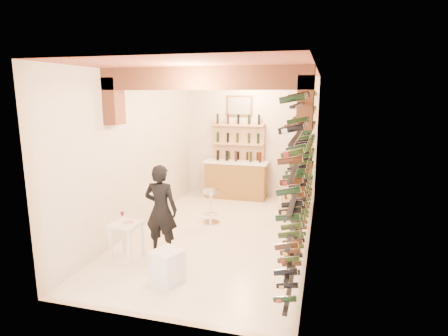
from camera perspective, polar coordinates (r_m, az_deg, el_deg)
name	(u,v)px	position (r m, az deg, el deg)	size (l,w,h in m)	color
ground	(220,234)	(7.60, -0.60, -10.09)	(6.00, 6.00, 0.00)	white
room_shell	(216,123)	(6.83, -1.24, 6.92)	(3.52, 6.02, 3.21)	beige
wine_rack	(300,162)	(6.92, 11.66, 0.87)	(0.32, 5.70, 2.56)	black
back_counter	(236,178)	(9.96, 1.88, -1.62)	(1.70, 0.62, 1.29)	brown
back_shelving	(238,154)	(10.07, 2.22, 2.20)	(1.40, 0.31, 2.73)	tan
tasting_table	(126,230)	(6.51, -14.83, -9.16)	(0.49, 0.49, 0.80)	white
white_stool	(168,266)	(5.80, -8.65, -14.72)	(0.40, 0.40, 0.50)	white
person	(161,210)	(6.55, -9.67, -6.38)	(0.59, 0.39, 1.61)	black
chrome_barstool	(211,204)	(8.05, -2.03, -5.57)	(0.39, 0.39, 0.75)	silver
crate_lower	(288,208)	(8.89, 9.88, -6.06)	(0.46, 0.32, 0.28)	#DFB57A
crate_upper	(289,197)	(8.82, 9.93, -4.43)	(0.42, 0.29, 0.25)	#DFB57A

